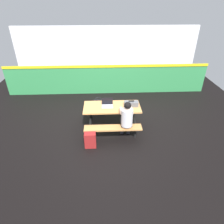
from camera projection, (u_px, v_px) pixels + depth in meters
ground_plane at (109, 128)px, 6.00m from camera, size 10.00×10.00×0.02m
accent_backdrop at (107, 63)px, 7.54m from camera, size 8.00×0.14×2.60m
picnic_table_main at (112, 111)px, 5.71m from camera, size 1.64×1.56×0.74m
student_nearer at (127, 117)px, 5.18m from camera, size 0.36×0.53×1.21m
laptop_silver at (107, 104)px, 5.63m from camera, size 0.32×0.22×0.22m
toolbox_grey at (131, 104)px, 5.61m from camera, size 0.40×0.18×0.18m
backpack_dark at (90, 140)px, 5.13m from camera, size 0.30×0.22×0.44m
tote_bag_bright at (99, 105)px, 6.87m from camera, size 0.34×0.21×0.43m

